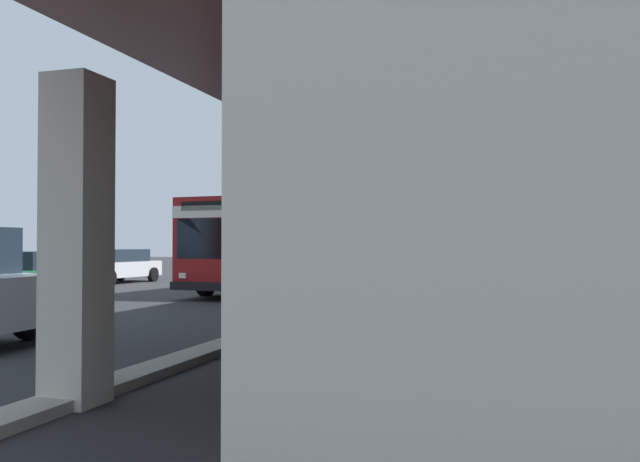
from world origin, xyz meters
The scene contains 7 objects.
ground centered at (0.00, 8.00, 0.00)m, with size 120.00×120.00×0.00m, color #2D2D30.
curb_strip centered at (0.10, 4.80, 0.06)m, with size 37.98×0.50×0.12m, color #9E998E.
transit_bus centered at (-3.79, 1.15, 1.85)m, with size 11.40×3.59×3.34m.
parked_sedan_silver centered at (-5.58, -7.49, 0.75)m, with size 4.50×2.20×1.47m.
parked_sedan_green centered at (2.65, -4.82, 0.75)m, with size 4.53×2.24×1.47m.
pedestrian centered at (6.99, -0.48, 0.97)m, with size 0.63×0.47×1.72m.
potted_palm centered at (5.83, 6.14, 0.68)m, with size 2.02×2.00×2.20m.
Camera 1 is at (19.11, 9.31, 1.67)m, focal length 36.66 mm.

